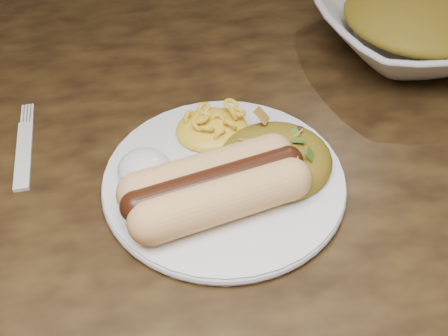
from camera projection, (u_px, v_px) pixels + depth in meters
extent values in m
cube|color=#493316|center=(106.00, 125.00, 0.60)|extent=(1.60, 0.90, 0.04)
cylinder|color=#493316|center=(434.00, 104.00, 1.23)|extent=(0.07, 0.07, 0.71)
cylinder|color=white|center=(224.00, 180.00, 0.50)|extent=(0.28, 0.28, 0.01)
cylinder|color=#FFB567|center=(219.00, 200.00, 0.45)|extent=(0.14, 0.06, 0.04)
cylinder|color=#FFB567|center=(212.00, 173.00, 0.47)|extent=(0.14, 0.06, 0.04)
cylinder|color=#381709|center=(215.00, 183.00, 0.46)|extent=(0.15, 0.05, 0.03)
ellipsoid|color=yellow|center=(212.00, 122.00, 0.53)|extent=(0.09, 0.09, 0.03)
ellipsoid|color=white|center=(143.00, 163.00, 0.49)|extent=(0.06, 0.06, 0.03)
ellipsoid|color=#9C3F1D|center=(276.00, 155.00, 0.50)|extent=(0.11, 0.10, 0.04)
cube|color=silver|center=(24.00, 155.00, 0.53)|extent=(0.02, 0.13, 0.00)
imported|color=white|center=(417.00, 25.00, 0.66)|extent=(0.27, 0.27, 0.06)
ellipsoid|color=#9C3F1D|center=(421.00, 11.00, 0.64)|extent=(0.22, 0.22, 0.05)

